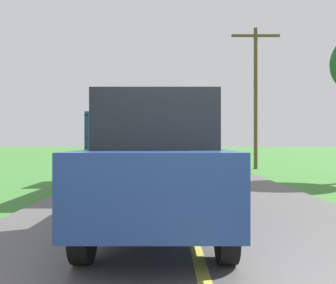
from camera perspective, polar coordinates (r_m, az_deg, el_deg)
banana_truck_near at (r=11.59m, az=-3.14°, el=0.38°), size 2.38×5.82×2.80m
banana_truck_far at (r=26.88m, az=-1.18°, el=0.11°), size 2.38×5.81×2.80m
utility_pole_roadside at (r=18.86m, az=14.43°, el=8.01°), size 2.51×0.20×7.34m
following_car at (r=4.99m, az=-1.37°, el=-3.68°), size 1.74×4.10×1.92m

